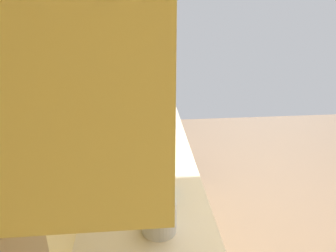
{
  "coord_description": "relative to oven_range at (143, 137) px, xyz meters",
  "views": [
    {
      "loc": [
        -1.62,
        1.16,
        1.84
      ],
      "look_at": [
        -0.28,
        1.04,
        1.28
      ],
      "focal_mm": 33.08,
      "sensor_mm": 36.0,
      "label": 1
    }
  ],
  "objects": [
    {
      "name": "kettle",
      "position": [
        -1.92,
        -0.06,
        0.51
      ],
      "size": [
        0.21,
        0.15,
        0.17
      ],
      "color": "#B7BABF",
      "rests_on": "counter_run"
    },
    {
      "name": "wall_back",
      "position": [
        -1.38,
        0.36,
        0.85
      ],
      "size": [
        3.85,
        0.12,
        2.63
      ],
      "primitive_type": "cube",
      "color": "#E9CB7E",
      "rests_on": "ground_plane"
    },
    {
      "name": "oven_range",
      "position": [
        0.0,
        0.0,
        0.0
      ],
      "size": [
        0.6,
        0.62,
        1.07
      ],
      "color": "#B7BABF",
      "rests_on": "ground_plane"
    },
    {
      "name": "microwave",
      "position": [
        -0.77,
        0.02,
        0.59
      ],
      "size": [
        0.45,
        0.4,
        0.31
      ],
      "color": "#B7BABF",
      "rests_on": "counter_run"
    },
    {
      "name": "bowl",
      "position": [
        -1.65,
        -0.06,
        0.46
      ],
      "size": [
        0.19,
        0.19,
        0.05
      ],
      "color": "#4C8CBF",
      "rests_on": "counter_run"
    }
  ]
}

